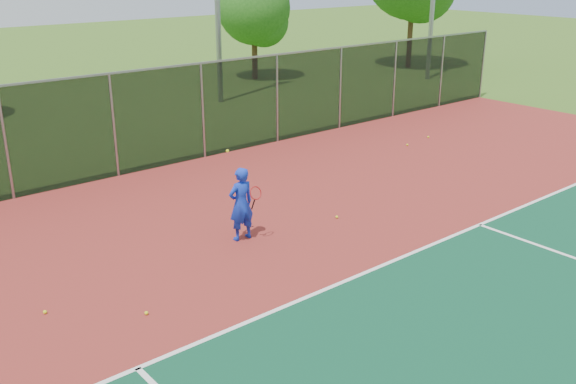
# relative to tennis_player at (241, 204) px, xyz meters

# --- Properties ---
(ground) EXTENTS (120.00, 120.00, 0.00)m
(ground) POSITION_rel_tennis_player_xyz_m (2.86, -5.98, -0.87)
(ground) COLOR #37601B
(ground) RESTS_ON ground
(court_apron) EXTENTS (30.00, 20.00, 0.02)m
(court_apron) POSITION_rel_tennis_player_xyz_m (2.86, -3.98, -0.86)
(court_apron) COLOR maroon
(court_apron) RESTS_ON ground
(fence_back) EXTENTS (30.00, 0.06, 3.03)m
(fence_back) POSITION_rel_tennis_player_xyz_m (2.86, 6.02, 0.69)
(fence_back) COLOR black
(fence_back) RESTS_ON court_apron
(tennis_player) EXTENTS (0.63, 0.63, 2.14)m
(tennis_player) POSITION_rel_tennis_player_xyz_m (0.00, 0.00, 0.00)
(tennis_player) COLOR #1432C2
(tennis_player) RESTS_ON court_apron
(practice_ball_0) EXTENTS (0.07, 0.07, 0.07)m
(practice_ball_0) POSITION_rel_tennis_player_xyz_m (-3.27, -1.61, -0.82)
(practice_ball_0) COLOR yellow
(practice_ball_0) RESTS_ON court_apron
(practice_ball_1) EXTENTS (0.07, 0.07, 0.07)m
(practice_ball_1) POSITION_rel_tennis_player_xyz_m (10.27, 2.92, -0.82)
(practice_ball_1) COLOR yellow
(practice_ball_1) RESTS_ON court_apron
(practice_ball_2) EXTENTS (0.07, 0.07, 0.07)m
(practice_ball_2) POSITION_rel_tennis_player_xyz_m (2.52, -0.48, -0.82)
(practice_ball_2) COLOR yellow
(practice_ball_2) RESTS_ON court_apron
(practice_ball_3) EXTENTS (0.07, 0.07, 0.07)m
(practice_ball_3) POSITION_rel_tennis_player_xyz_m (-4.65, -0.42, -0.82)
(practice_ball_3) COLOR yellow
(practice_ball_3) RESTS_ON court_apron
(practice_ball_4) EXTENTS (0.07, 0.07, 0.07)m
(practice_ball_4) POSITION_rel_tennis_player_xyz_m (8.91, 2.72, -0.82)
(practice_ball_4) COLOR yellow
(practice_ball_4) RESTS_ON court_apron
(tree_back_mid) EXTENTS (3.78, 3.78, 5.56)m
(tree_back_mid) POSITION_rel_tennis_player_xyz_m (12.97, 16.61, 2.61)
(tree_back_mid) COLOR #382314
(tree_back_mid) RESTS_ON ground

